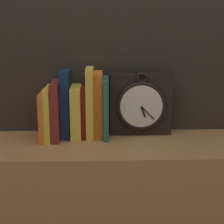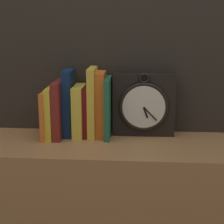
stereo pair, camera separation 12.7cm
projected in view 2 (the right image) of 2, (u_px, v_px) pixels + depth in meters
The scene contains 11 objects.
wall_back at pixel (116, 10), 1.36m from camera, with size 6.00×0.05×2.60m.
clock at pixel (144, 105), 1.37m from camera, with size 0.23×0.07×0.24m.
book_slot0_orange at pixel (47, 114), 1.36m from camera, with size 0.02×0.16×0.17m.
book_slot1_yellow at pixel (52, 112), 1.36m from camera, with size 0.02×0.15×0.18m.
book_slot2_maroon at pixel (59, 109), 1.35m from camera, with size 0.03×0.15×0.21m.
book_slot3_navy at pixel (69, 103), 1.37m from camera, with size 0.03×0.11×0.24m.
book_slot4_yellow at pixel (79, 111), 1.36m from camera, with size 0.04×0.13×0.19m.
book_slot5_maroon at pixel (87, 111), 1.37m from camera, with size 0.02×0.11×0.18m.
book_slot6_yellow at pixel (93, 102), 1.35m from camera, with size 0.03×0.12×0.25m.
book_slot7_orange at pixel (101, 104), 1.36m from camera, with size 0.03×0.11×0.24m.
book_slot8_green at pixel (108, 108), 1.35m from camera, with size 0.02×0.14×0.22m.
Camera 2 is at (0.09, -1.23, 1.27)m, focal length 60.00 mm.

